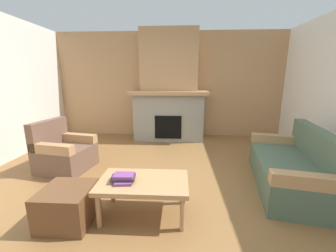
# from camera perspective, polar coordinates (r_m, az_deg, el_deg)

# --- Properties ---
(ground) EXTENTS (9.00, 9.00, 0.00)m
(ground) POSITION_cam_1_polar(r_m,az_deg,el_deg) (3.10, -2.30, -16.94)
(ground) COLOR brown
(wall_back_wood_panel) EXTENTS (6.00, 0.12, 2.70)m
(wall_back_wood_panel) POSITION_cam_1_polar(r_m,az_deg,el_deg) (5.69, 0.45, 11.02)
(wall_back_wood_panel) COLOR tan
(wall_back_wood_panel) RESTS_ON ground
(fireplace) EXTENTS (1.90, 0.82, 2.70)m
(fireplace) POSITION_cam_1_polar(r_m,az_deg,el_deg) (5.32, 0.25, 8.87)
(fireplace) COLOR gray
(fireplace) RESTS_ON ground
(couch) EXTENTS (1.19, 1.93, 0.85)m
(couch) POSITION_cam_1_polar(r_m,az_deg,el_deg) (3.57, 30.84, -9.69)
(couch) COLOR #4C604C
(couch) RESTS_ON ground
(armchair) EXTENTS (0.89, 0.89, 0.85)m
(armchair) POSITION_cam_1_polar(r_m,az_deg,el_deg) (4.04, -26.51, -6.53)
(armchair) COLOR brown
(armchair) RESTS_ON ground
(coffee_table) EXTENTS (1.00, 0.60, 0.43)m
(coffee_table) POSITION_cam_1_polar(r_m,az_deg,el_deg) (2.46, -6.72, -15.58)
(coffee_table) COLOR tan
(coffee_table) RESTS_ON ground
(ottoman) EXTENTS (0.52, 0.52, 0.40)m
(ottoman) POSITION_cam_1_polar(r_m,az_deg,el_deg) (2.66, -25.63, -18.93)
(ottoman) COLOR brown
(ottoman) RESTS_ON ground
(book_stack_near_edge) EXTENTS (0.27, 0.23, 0.09)m
(book_stack_near_edge) POSITION_cam_1_polar(r_m,az_deg,el_deg) (2.42, -12.01, -13.70)
(book_stack_near_edge) COLOR #7A3D84
(book_stack_near_edge) RESTS_ON coffee_table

